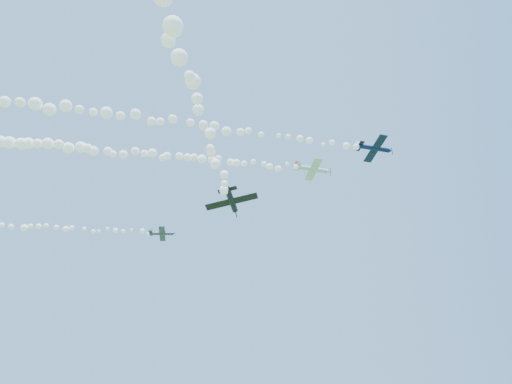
% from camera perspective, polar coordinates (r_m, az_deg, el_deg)
% --- Properties ---
extents(plane_white, '(7.77, 8.25, 2.97)m').
position_cam_1_polar(plane_white, '(89.57, 7.63, 3.04)').
color(plane_white, silver).
extents(smoke_trail_white, '(62.69, 24.49, 3.25)m').
position_cam_1_polar(smoke_trail_white, '(87.17, -15.53, 4.98)').
color(smoke_trail_white, white).
extents(plane_navy, '(7.25, 7.66, 2.41)m').
position_cam_1_polar(plane_navy, '(84.60, 15.58, 5.62)').
color(plane_navy, '#0C1438').
extents(smoke_trail_navy, '(67.79, 29.25, 2.88)m').
position_cam_1_polar(smoke_trail_navy, '(76.98, -11.62, 9.16)').
color(smoke_trail_navy, white).
extents(plane_grey, '(6.40, 6.78, 1.72)m').
position_cam_1_polar(plane_grey, '(104.50, -12.41, -5.42)').
color(plane_grey, '#34384B').
extents(smoke_trail_grey, '(59.79, 21.68, 2.97)m').
position_cam_1_polar(smoke_trail_grey, '(112.40, -29.63, -3.96)').
color(smoke_trail_grey, white).
extents(plane_black, '(7.93, 7.73, 2.20)m').
position_cam_1_polar(plane_black, '(64.59, -3.29, -1.17)').
color(plane_black, black).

